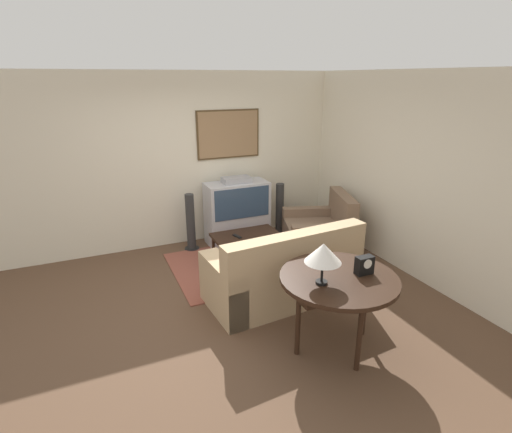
% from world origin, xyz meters
% --- Properties ---
extents(ground_plane, '(12.00, 12.00, 0.00)m').
position_xyz_m(ground_plane, '(0.00, 0.00, 0.00)').
color(ground_plane, brown).
extents(wall_back, '(12.00, 0.10, 2.70)m').
position_xyz_m(wall_back, '(0.01, 2.13, 1.36)').
color(wall_back, beige).
rests_on(wall_back, ground_plane).
extents(wall_right, '(0.06, 12.00, 2.70)m').
position_xyz_m(wall_right, '(2.63, 0.00, 1.35)').
color(wall_right, beige).
rests_on(wall_right, ground_plane).
extents(area_rug, '(1.94, 1.61, 0.01)m').
position_xyz_m(area_rug, '(0.56, 0.90, 0.01)').
color(area_rug, brown).
rests_on(area_rug, ground_plane).
extents(tv, '(1.01, 0.48, 1.10)m').
position_xyz_m(tv, '(0.84, 1.75, 0.52)').
color(tv, '#B7B7BC').
rests_on(tv, ground_plane).
extents(couch, '(1.87, 1.01, 0.96)m').
position_xyz_m(couch, '(0.69, -0.17, 0.34)').
color(couch, tan).
rests_on(couch, ground_plane).
extents(armchair, '(1.23, 1.25, 0.91)m').
position_xyz_m(armchair, '(1.91, 0.91, 0.29)').
color(armchair, brown).
rests_on(armchair, ground_plane).
extents(coffee_table, '(0.96, 0.55, 0.44)m').
position_xyz_m(coffee_table, '(0.67, 0.95, 0.39)').
color(coffee_table, black).
rests_on(coffee_table, ground_plane).
extents(console_table, '(1.14, 1.14, 0.80)m').
position_xyz_m(console_table, '(0.73, -1.22, 0.73)').
color(console_table, black).
rests_on(console_table, ground_plane).
extents(table_lamp, '(0.34, 0.34, 0.40)m').
position_xyz_m(table_lamp, '(0.50, -1.27, 1.10)').
color(table_lamp, black).
rests_on(table_lamp, console_table).
extents(mantel_clock, '(0.18, 0.10, 0.18)m').
position_xyz_m(mantel_clock, '(0.98, -1.27, 0.89)').
color(mantel_clock, black).
rests_on(mantel_clock, console_table).
extents(remote, '(0.08, 0.17, 0.02)m').
position_xyz_m(remote, '(0.51, 0.92, 0.45)').
color(remote, black).
rests_on(remote, coffee_table).
extents(speaker_tower_left, '(0.23, 0.23, 0.91)m').
position_xyz_m(speaker_tower_left, '(0.06, 1.75, 0.43)').
color(speaker_tower_left, black).
rests_on(speaker_tower_left, ground_plane).
extents(speaker_tower_right, '(0.23, 0.23, 0.91)m').
position_xyz_m(speaker_tower_right, '(1.62, 1.75, 0.43)').
color(speaker_tower_right, black).
rests_on(speaker_tower_right, ground_plane).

